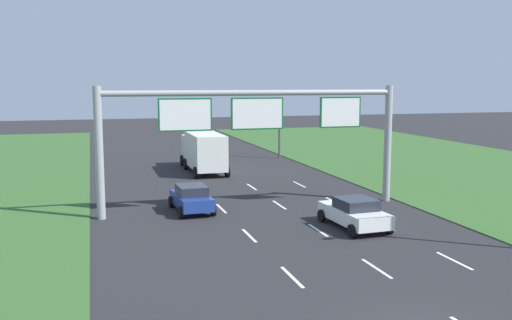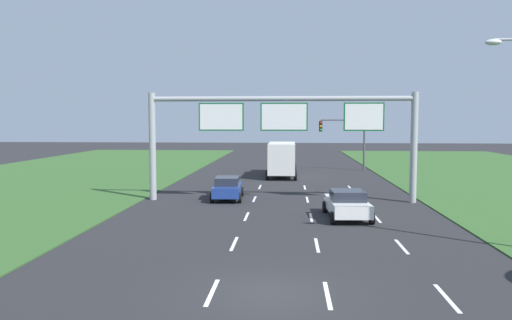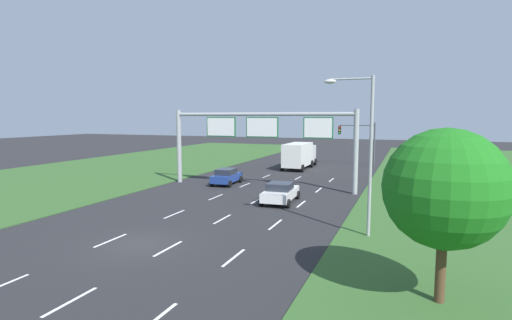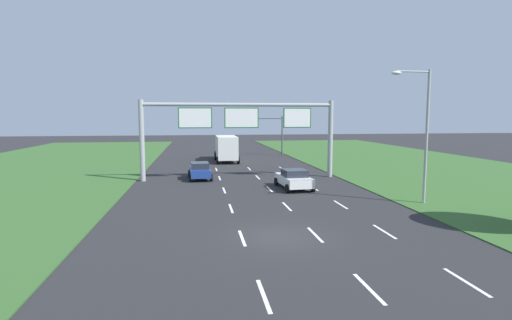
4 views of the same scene
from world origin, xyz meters
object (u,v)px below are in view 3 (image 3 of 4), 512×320
object	(u,v)px
car_lead_silver	(280,192)
traffic_light_mast	(359,136)
car_near_red	(227,176)
sign_gantry	(261,133)
roadside_tree_near	(445,189)
street_lamp	(364,142)
box_truck	(300,155)

from	to	relation	value
car_lead_silver	traffic_light_mast	bearing A→B (deg)	80.96
car_near_red	car_lead_silver	size ratio (longest dim) A/B	0.91
sign_gantry	roadside_tree_near	xyz separation A→B (m)	(13.58, -18.85, -0.94)
car_lead_silver	street_lamp	size ratio (longest dim) A/B	0.52
car_near_red	sign_gantry	distance (m)	5.52
sign_gantry	traffic_light_mast	world-z (taller)	sign_gantry
car_near_red	roadside_tree_near	world-z (taller)	roadside_tree_near
traffic_light_mast	street_lamp	world-z (taller)	street_lamp
street_lamp	traffic_light_mast	bearing A→B (deg)	97.05
car_near_red	sign_gantry	xyz separation A→B (m)	(3.61, -0.39, 4.15)
car_lead_silver	box_truck	world-z (taller)	box_truck
car_lead_silver	street_lamp	world-z (taller)	street_lamp
car_lead_silver	street_lamp	distance (m)	10.18
car_near_red	roadside_tree_near	xyz separation A→B (m)	(17.20, -19.24, 3.21)
traffic_light_mast	car_lead_silver	bearing A→B (deg)	-95.93
sign_gantry	traffic_light_mast	xyz separation A→B (m)	(6.21, 20.10, -1.06)
traffic_light_mast	roadside_tree_near	xyz separation A→B (m)	(7.37, -38.94, 0.13)
box_truck	roadside_tree_near	xyz separation A→B (m)	(13.83, -33.19, 2.28)
box_truck	street_lamp	world-z (taller)	street_lamp
car_lead_silver	roadside_tree_near	world-z (taller)	roadside_tree_near
car_near_red	box_truck	bearing A→B (deg)	73.54
box_truck	sign_gantry	world-z (taller)	sign_gantry
car_near_red	street_lamp	size ratio (longest dim) A/B	0.48
sign_gantry	car_lead_silver	bearing A→B (deg)	-56.59
box_truck	traffic_light_mast	world-z (taller)	traffic_light_mast
car_near_red	roadside_tree_near	size ratio (longest dim) A/B	0.67
car_near_red	car_lead_silver	xyz separation A→B (m)	(7.18, -5.80, -0.01)
traffic_light_mast	car_near_red	bearing A→B (deg)	-116.51
box_truck	street_lamp	bearing A→B (deg)	-68.35
car_near_red	sign_gantry	bearing A→B (deg)	-9.13
car_near_red	car_lead_silver	bearing A→B (deg)	-41.84
car_near_red	sign_gantry	size ratio (longest dim) A/B	0.23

